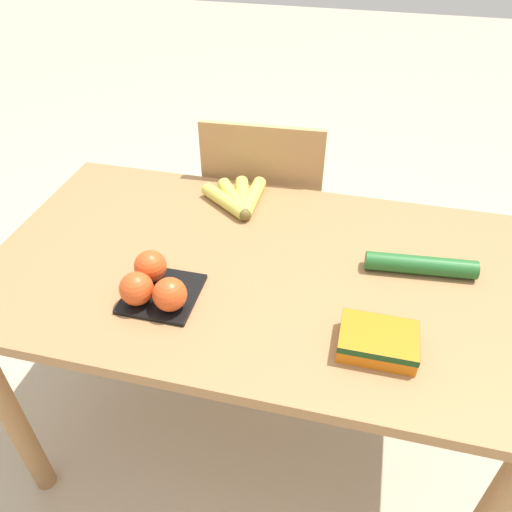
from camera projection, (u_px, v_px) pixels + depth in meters
name	position (u px, v px, depth m)	size (l,w,h in m)	color
ground_plane	(256.00, 433.00, 1.74)	(12.00, 12.00, 0.00)	#B7A88E
dining_table	(256.00, 298.00, 1.32)	(1.35, 0.77, 0.77)	#9E7044
chair	(266.00, 227.00, 1.85)	(0.44, 0.42, 0.95)	tan
banana_bunch	(239.00, 199.00, 1.45)	(0.18, 0.20, 0.04)	brown
tomato_pack	(154.00, 285.00, 1.13)	(0.17, 0.17, 0.09)	black
carrot_bag	(378.00, 340.00, 1.03)	(0.16, 0.11, 0.05)	orange
cucumber_near	(421.00, 265.00, 1.22)	(0.27, 0.07, 0.05)	#236028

